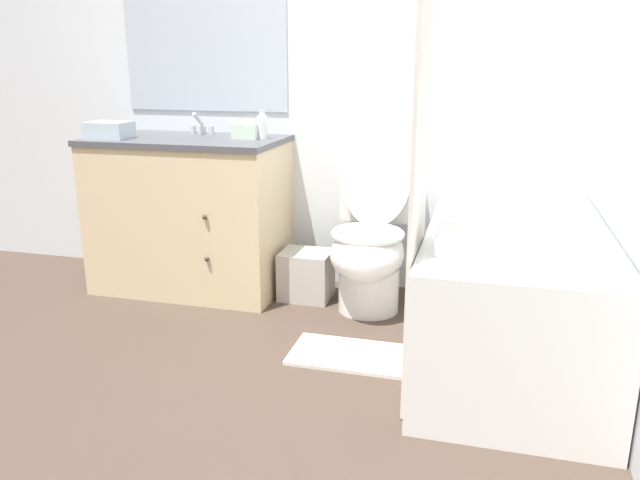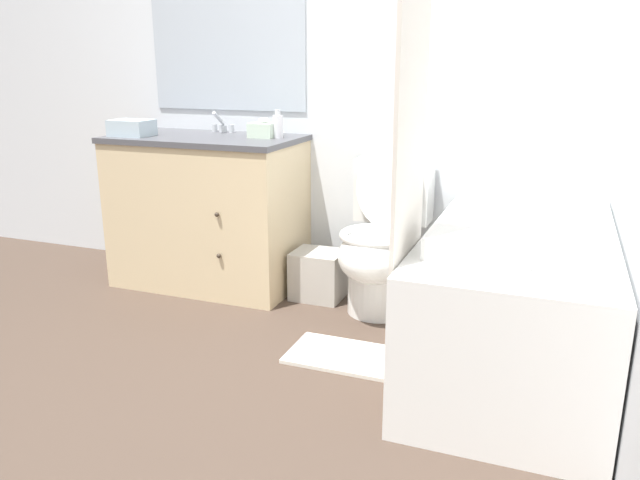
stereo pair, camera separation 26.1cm
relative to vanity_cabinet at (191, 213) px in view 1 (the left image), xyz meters
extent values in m
plane|color=#47382D|center=(0.77, -1.31, -0.43)|extent=(14.00, 14.00, 0.00)
cube|color=silver|center=(0.77, 0.31, 0.82)|extent=(8.00, 0.05, 2.50)
cube|color=#B2BCC6|center=(0.00, 0.28, 0.99)|extent=(0.96, 0.01, 0.93)
cube|color=beige|center=(0.00, 0.00, -0.02)|extent=(1.01, 0.56, 0.81)
cube|color=#4C4C51|center=(0.00, 0.00, 0.39)|extent=(1.03, 0.58, 0.03)
cylinder|color=white|center=(0.00, 0.00, 0.35)|extent=(0.31, 0.31, 0.10)
sphere|color=#382D23|center=(0.23, -0.29, 0.06)|extent=(0.02, 0.02, 0.02)
sphere|color=#382D23|center=(0.23, -0.29, -0.16)|extent=(0.02, 0.02, 0.02)
cylinder|color=silver|center=(0.00, 0.20, 0.43)|extent=(0.04, 0.04, 0.04)
cylinder|color=silver|center=(0.00, 0.15, 0.49)|extent=(0.02, 0.11, 0.09)
cylinder|color=silver|center=(-0.06, 0.20, 0.43)|extent=(0.03, 0.03, 0.04)
cylinder|color=silver|center=(0.05, 0.20, 0.43)|extent=(0.03, 0.03, 0.04)
cylinder|color=white|center=(1.02, -0.09, -0.31)|extent=(0.31, 0.31, 0.23)
ellipsoid|color=white|center=(1.02, -0.15, -0.11)|extent=(0.36, 0.46, 0.27)
torus|color=white|center=(1.02, -0.15, -0.01)|extent=(0.36, 0.36, 0.04)
cube|color=white|center=(1.02, 0.17, 0.15)|extent=(0.39, 0.18, 0.33)
ellipsoid|color=white|center=(1.02, 0.06, 0.20)|extent=(0.34, 0.14, 0.42)
cube|color=white|center=(1.69, -0.44, -0.14)|extent=(0.70, 1.44, 0.57)
cube|color=#ACB1B2|center=(1.69, -0.44, 0.14)|extent=(0.58, 1.32, 0.01)
cube|color=silver|center=(1.33, -0.86, 0.59)|extent=(0.01, 0.42, 2.02)
cube|color=#B7B2A8|center=(0.66, -0.01, -0.30)|extent=(0.26, 0.22, 0.26)
cube|color=silver|center=(0.33, 0.06, 0.45)|extent=(0.14, 0.14, 0.08)
ellipsoid|color=white|center=(0.33, 0.06, 0.50)|extent=(0.06, 0.04, 0.03)
cylinder|color=silver|center=(0.41, 0.06, 0.47)|extent=(0.05, 0.05, 0.12)
cylinder|color=silver|center=(0.41, 0.06, 0.54)|extent=(0.03, 0.03, 0.03)
cube|color=silver|center=(-0.37, -0.14, 0.45)|extent=(0.22, 0.16, 0.09)
cube|color=white|center=(1.57, -0.83, 0.19)|extent=(0.36, 0.23, 0.08)
cube|color=silver|center=(1.04, -0.63, -0.42)|extent=(0.50, 0.30, 0.02)
camera|label=1|loc=(1.56, -3.02, 0.80)|focal=35.00mm
camera|label=2|loc=(1.80, -2.94, 0.80)|focal=35.00mm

